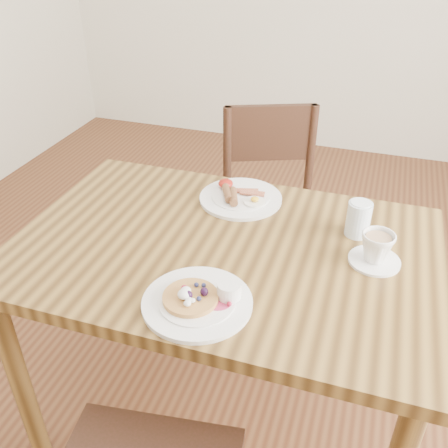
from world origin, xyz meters
name	(u,v)px	position (x,y,z in m)	size (l,w,h in m)	color
ground	(224,411)	(0.00, 0.00, 0.00)	(5.00, 5.00, 0.00)	#502916
dining_table	(224,272)	(0.00, 0.00, 0.65)	(1.20, 0.80, 0.75)	brown
chair_far	(271,204)	(-0.02, 0.69, 0.49)	(0.55, 0.55, 0.88)	#361A13
pancake_plate	(199,300)	(0.02, -0.26, 0.76)	(0.27, 0.27, 0.06)	white
breakfast_plate	(239,197)	(-0.03, 0.26, 0.76)	(0.27, 0.27, 0.04)	white
teacup_saucer	(376,249)	(0.41, 0.05, 0.79)	(0.14, 0.14, 0.09)	white
water_glass	(358,219)	(0.35, 0.17, 0.80)	(0.07, 0.07, 0.11)	silver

